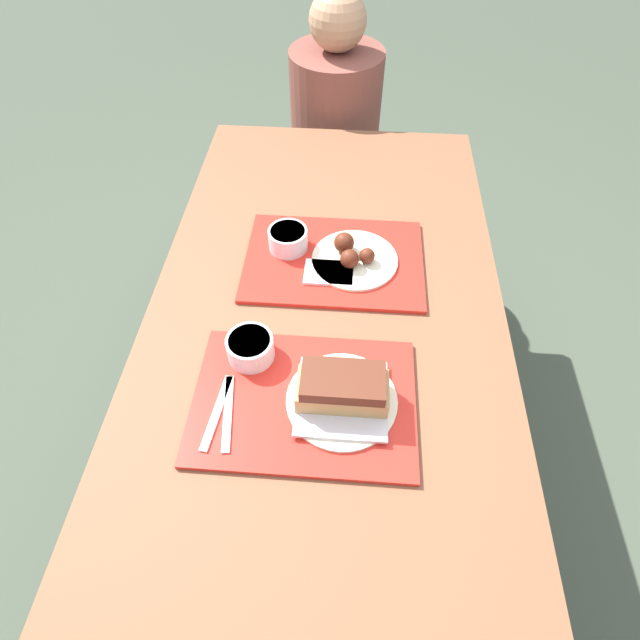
# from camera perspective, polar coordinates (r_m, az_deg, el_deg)

# --- Properties ---
(ground_plane) EXTENTS (12.00, 12.00, 0.00)m
(ground_plane) POSITION_cam_1_polar(r_m,az_deg,el_deg) (1.79, 0.32, -15.72)
(ground_plane) COLOR #424C3D
(picnic_table) EXTENTS (0.85, 1.71, 0.74)m
(picnic_table) POSITION_cam_1_polar(r_m,az_deg,el_deg) (1.22, 0.45, -3.44)
(picnic_table) COLOR brown
(picnic_table) RESTS_ON ground_plane
(picnic_bench_far) EXTENTS (0.80, 0.28, 0.44)m
(picnic_bench_far) POSITION_cam_1_polar(r_m,az_deg,el_deg) (2.19, 2.43, 15.26)
(picnic_bench_far) COLOR brown
(picnic_bench_far) RESTS_ON ground_plane
(tray_near) EXTENTS (0.45, 0.32, 0.01)m
(tray_near) POSITION_cam_1_polar(r_m,az_deg,el_deg) (1.03, -1.83, -9.19)
(tray_near) COLOR red
(tray_near) RESTS_ON picnic_table
(tray_far) EXTENTS (0.45, 0.32, 0.01)m
(tray_far) POSITION_cam_1_polar(r_m,az_deg,el_deg) (1.29, 1.59, 6.82)
(tray_far) COLOR red
(tray_far) RESTS_ON picnic_table
(bowl_coleslaw_near) EXTENTS (0.10, 0.10, 0.06)m
(bowl_coleslaw_near) POSITION_cam_1_polar(r_m,az_deg,el_deg) (1.07, -7.97, -3.07)
(bowl_coleslaw_near) COLOR silver
(bowl_coleslaw_near) RESTS_ON tray_near
(brisket_sandwich_plate) EXTENTS (0.23, 0.23, 0.09)m
(brisket_sandwich_plate) POSITION_cam_1_polar(r_m,az_deg,el_deg) (0.99, 2.56, -8.22)
(brisket_sandwich_plate) COLOR beige
(brisket_sandwich_plate) RESTS_ON tray_near
(plastic_fork_near) EXTENTS (0.03, 0.17, 0.00)m
(plastic_fork_near) POSITION_cam_1_polar(r_m,az_deg,el_deg) (1.03, -11.70, -10.26)
(plastic_fork_near) COLOR white
(plastic_fork_near) RESTS_ON tray_near
(plastic_knife_near) EXTENTS (0.04, 0.17, 0.00)m
(plastic_knife_near) POSITION_cam_1_polar(r_m,az_deg,el_deg) (1.02, -10.49, -10.38)
(plastic_knife_near) COLOR white
(plastic_knife_near) RESTS_ON tray_near
(condiment_packet) EXTENTS (0.04, 0.03, 0.01)m
(condiment_packet) POSITION_cam_1_polar(r_m,az_deg,el_deg) (1.06, -0.51, -5.64)
(condiment_packet) COLOR #A59E93
(condiment_packet) RESTS_ON tray_near
(bowl_coleslaw_far) EXTENTS (0.10, 0.10, 0.06)m
(bowl_coleslaw_far) POSITION_cam_1_polar(r_m,az_deg,el_deg) (1.29, -3.68, 9.33)
(bowl_coleslaw_far) COLOR silver
(bowl_coleslaw_far) RESTS_ON tray_far
(wings_plate_far) EXTENTS (0.22, 0.22, 0.06)m
(wings_plate_far) POSITION_cam_1_polar(r_m,az_deg,el_deg) (1.27, 3.77, 7.35)
(wings_plate_far) COLOR beige
(wings_plate_far) RESTS_ON tray_far
(napkin_far) EXTENTS (0.12, 0.08, 0.01)m
(napkin_far) POSITION_cam_1_polar(r_m,az_deg,el_deg) (1.24, 0.99, 5.44)
(napkin_far) COLOR white
(napkin_far) RESTS_ON tray_far
(person_seated_across) EXTENTS (0.34, 0.34, 0.66)m
(person_seated_across) POSITION_cam_1_polar(r_m,az_deg,el_deg) (2.01, 1.80, 23.26)
(person_seated_across) COLOR brown
(person_seated_across) RESTS_ON picnic_bench_far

